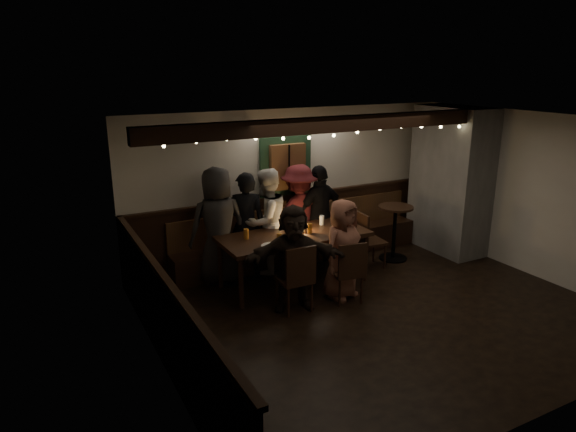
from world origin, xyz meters
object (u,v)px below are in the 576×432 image
chair_near_right (349,269)px  person_g (342,249)px  person_c (266,222)px  person_f (293,258)px  person_a (218,226)px  chair_near_left (297,275)px  person_b (246,225)px  dining_table (294,238)px  high_top (395,226)px  person_e (320,214)px  chair_end (366,237)px  person_d (299,215)px

chair_near_right → person_g: (0.03, 0.23, 0.22)m
person_c → person_g: person_c is taller
person_f → chair_near_right: bearing=1.2°
person_a → person_g: size_ratio=1.24×
chair_near_right → person_a: 2.13m
person_a → person_f: (0.58, -1.37, -0.17)m
chair_near_left → person_b: person_b is taller
chair_near_right → person_g: size_ratio=0.62×
dining_table → high_top: 2.06m
person_a → person_e: 1.83m
person_f → chair_near_left: bearing=-79.0°
chair_near_left → person_b: size_ratio=0.57×
person_e → high_top: bearing=149.2°
chair_near_right → person_f: size_ratio=0.62×
person_g → chair_near_right: bearing=-114.0°
chair_end → person_g: 1.26m
chair_end → person_g: (-0.99, -0.75, 0.20)m
person_e → person_g: (-0.45, -1.36, -0.11)m
dining_table → person_b: bearing=127.9°
person_a → person_f: 1.50m
chair_near_left → person_g: size_ratio=0.66×
person_e → person_a: bearing=-8.5°
person_a → person_f: person_a is taller
dining_table → person_e: bearing=37.0°
chair_near_left → person_f: 0.24m
person_c → chair_near_right: bearing=88.0°
high_top → person_f: person_f is taller
chair_near_left → person_g: (0.82, 0.14, 0.19)m
person_b → person_c: bearing=-160.4°
chair_end → person_f: bearing=-157.1°
person_a → person_b: person_a is taller
person_f → person_g: size_ratio=1.01×
person_e → person_b: bearing=-9.0°
dining_table → person_d: size_ratio=1.33×
chair_near_left → high_top: size_ratio=1.02×
person_c → person_e: bearing=159.1°
dining_table → chair_near_right: 1.04m
chair_near_left → person_a: person_a is taller
person_b → high_top: bearing=-169.5°
chair_end → person_e: bearing=131.9°
high_top → person_a: 3.10m
dining_table → person_b: 0.84m
chair_end → person_a: person_a is taller
dining_table → person_d: (0.50, 0.76, 0.11)m
person_a → person_c: (0.82, -0.01, -0.05)m
high_top → person_f: size_ratio=0.64×
chair_near_left → person_g: 0.85m
person_f → high_top: bearing=36.2°
person_a → person_b: (0.47, 0.01, -0.06)m
person_c → person_d: (0.66, 0.12, -0.01)m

